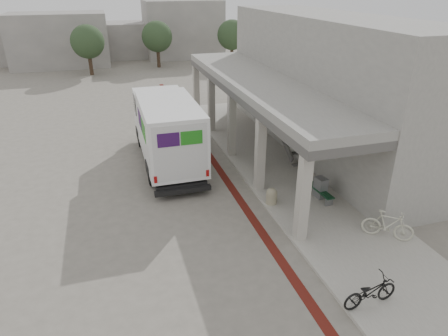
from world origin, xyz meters
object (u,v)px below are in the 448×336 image
object	(u,v)px
utility_cabinet	(320,187)
bicycle_black	(370,292)
fedex_truck	(167,129)
bench	(320,192)
bicycle_cream	(388,225)

from	to	relation	value
utility_cabinet	bicycle_black	world-z (taller)	bicycle_black
utility_cabinet	fedex_truck	bearing A→B (deg)	127.84
bench	bicycle_cream	distance (m)	3.41
fedex_truck	bench	world-z (taller)	fedex_truck
utility_cabinet	bicycle_black	xyz separation A→B (m)	(-1.80, -6.03, 0.02)
fedex_truck	bench	bearing A→B (deg)	-45.78
utility_cabinet	bicycle_cream	xyz separation A→B (m)	(0.78, -3.39, 0.10)
bench	utility_cabinet	bearing A→B (deg)	51.64
fedex_truck	bicycle_cream	size ratio (longest dim) A/B	4.55
bench	bicycle_black	world-z (taller)	bicycle_black
bicycle_black	utility_cabinet	bearing A→B (deg)	-20.69
bench	bicycle_cream	size ratio (longest dim) A/B	0.93
bench	utility_cabinet	size ratio (longest dim) A/B	1.88
fedex_truck	bicycle_cream	distance (m)	11.08
bench	bicycle_cream	world-z (taller)	bicycle_cream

